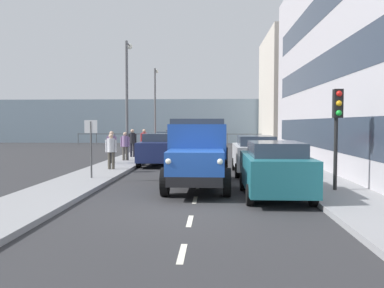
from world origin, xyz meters
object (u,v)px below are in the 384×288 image
car_navy_oppositeside_0 (159,149)px  traffic_light_near (337,117)px  truck_vintage_blue (197,155)px  lamp_post_far (155,101)px  pedestrian_couple_a (144,140)px  street_sign (91,139)px  pedestrian_near_railing (112,144)px  car_red_oppositeside_2 (177,140)px  car_teal_kerbside_near (275,168)px  car_white_oppositeside_1 (169,144)px  car_silver_kerbside_1 (255,154)px  pedestrian_strolling (111,148)px  pedestrian_by_lamp (132,141)px  lamp_post_promenade (127,90)px  pedestrian_with_bag (125,144)px

car_navy_oppositeside_0 → traffic_light_near: traffic_light_near is taller
truck_vintage_blue → lamp_post_far: size_ratio=0.83×
pedestrian_couple_a → street_sign: size_ratio=0.77×
car_navy_oppositeside_0 → pedestrian_near_railing: (2.42, 0.59, 0.26)m
pedestrian_couple_a → car_navy_oppositeside_0: bearing=107.6°
car_red_oppositeside_2 → lamp_post_far: bearing=-41.6°
lamp_post_far → traffic_light_near: bearing=112.5°
car_teal_kerbside_near → car_white_oppositeside_1: bearing=-71.4°
car_silver_kerbside_1 → car_navy_oppositeside_0: size_ratio=1.00×
car_silver_kerbside_1 → traffic_light_near: size_ratio=1.32×
car_teal_kerbside_near → car_white_oppositeside_1: 15.22m
pedestrian_strolling → car_navy_oppositeside_0: bearing=-118.4°
car_navy_oppositeside_0 → traffic_light_near: (-6.86, 8.67, 1.58)m
pedestrian_by_lamp → car_silver_kerbside_1: bearing=135.2°
car_red_oppositeside_2 → pedestrian_near_railing: bearing=78.2°
car_red_oppositeside_2 → pedestrian_near_railing: pedestrian_near_railing is taller
truck_vintage_blue → pedestrian_strolling: truck_vintage_blue is taller
pedestrian_couple_a → street_sign: (0.04, 11.72, 0.52)m
lamp_post_promenade → pedestrian_by_lamp: bearing=-85.8°
car_teal_kerbside_near → car_white_oppositeside_1: same height
car_navy_oppositeside_0 → pedestrian_with_bag: size_ratio=2.59×
truck_vintage_blue → pedestrian_with_bag: 10.06m
traffic_light_near → street_sign: 9.01m
truck_vintage_blue → lamp_post_far: 21.31m
pedestrian_by_lamp → traffic_light_near: size_ratio=0.55×
car_navy_oppositeside_0 → pedestrian_by_lamp: bearing=-58.3°
car_white_oppositeside_1 → lamp_post_far: lamp_post_far is taller
car_navy_oppositeside_0 → lamp_post_far: 13.34m
pedestrian_by_lamp → traffic_light_near: (-9.00, 12.14, 1.29)m
truck_vintage_blue → car_silver_kerbside_1: (-2.43, -4.37, -0.28)m
car_teal_kerbside_near → pedestrian_near_railing: size_ratio=2.42×
pedestrian_near_railing → traffic_light_near: bearing=139.0°
car_red_oppositeside_2 → street_sign: (1.78, 17.22, 0.78)m
car_white_oppositeside_1 → pedestrian_strolling: bearing=78.3°
car_navy_oppositeside_0 → car_white_oppositeside_1: (0.00, -5.23, 0.00)m
car_teal_kerbside_near → pedestrian_with_bag: bearing=-56.2°
pedestrian_by_lamp → lamp_post_far: lamp_post_far is taller
car_teal_kerbside_near → pedestrian_near_railing: bearing=-49.8°
traffic_light_near → lamp_post_promenade: size_ratio=0.47×
car_teal_kerbside_near → traffic_light_near: traffic_light_near is taller
lamp_post_promenade → lamp_post_far: bearing=-89.8°
pedestrian_with_bag → pedestrian_couple_a: pedestrian_couple_a is taller
lamp_post_far → pedestrian_near_railing: bearing=88.3°
traffic_light_near → street_sign: traffic_light_near is taller
car_red_oppositeside_2 → pedestrian_near_railing: size_ratio=2.72×
truck_vintage_blue → pedestrian_couple_a: 13.96m
car_silver_kerbside_1 → lamp_post_far: bearing=-67.1°
truck_vintage_blue → pedestrian_near_railing: (4.85, -7.26, -0.02)m
lamp_post_promenade → lamp_post_far: size_ratio=1.00×
car_navy_oppositeside_0 → pedestrian_near_railing: 2.51m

